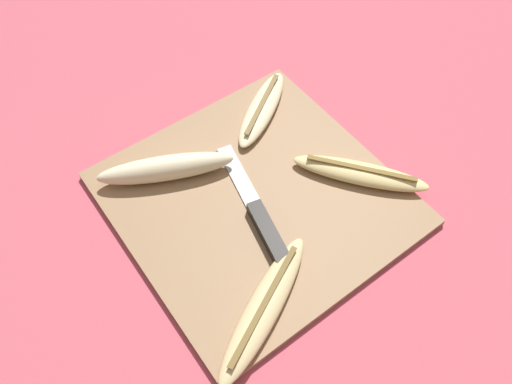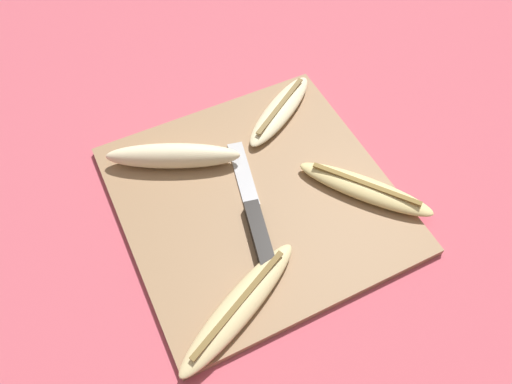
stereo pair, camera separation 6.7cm
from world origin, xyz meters
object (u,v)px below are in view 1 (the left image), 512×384
at_px(knife, 263,224).
at_px(banana_mellow_near, 264,307).
at_px(banana_bright_far, 166,168).
at_px(banana_pale_long, 262,108).
at_px(banana_golden_short, 360,173).

xyz_separation_m(knife, banana_mellow_near, (-0.07, -0.09, 0.00)).
xyz_separation_m(banana_bright_far, banana_pale_long, (0.18, 0.02, -0.01)).
relative_size(banana_pale_long, banana_mellow_near, 0.79).
bearing_deg(banana_bright_far, knife, -68.19).
distance_m(banana_pale_long, banana_mellow_near, 0.32).
distance_m(banana_bright_far, banana_pale_long, 0.18).
relative_size(knife, banana_mellow_near, 1.06).
xyz_separation_m(knife, banana_bright_far, (-0.06, 0.15, 0.01)).
relative_size(banana_golden_short, banana_mellow_near, 0.85).
relative_size(knife, banana_golden_short, 1.24).
bearing_deg(banana_pale_long, banana_bright_far, -174.36).
bearing_deg(banana_mellow_near, banana_pale_long, 53.69).
bearing_deg(banana_pale_long, banana_mellow_near, -126.31).
bearing_deg(banana_bright_far, banana_pale_long, 5.64).
bearing_deg(knife, banana_mellow_near, -114.03).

